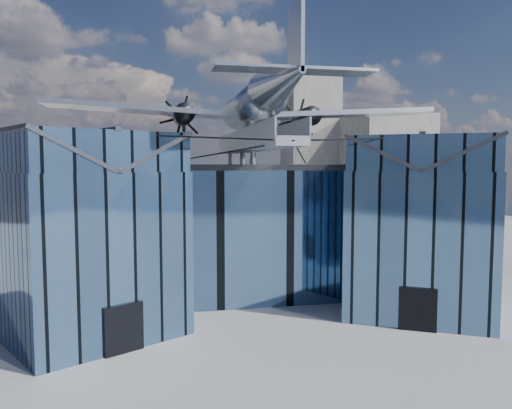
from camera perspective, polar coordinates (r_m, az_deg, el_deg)
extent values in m
plane|color=gray|center=(33.25, 0.73, -12.75)|extent=(120.00, 120.00, 0.00)
cube|color=#4A6D97|center=(40.89, -2.02, -2.64)|extent=(28.00, 14.00, 9.50)
cube|color=#292B31|center=(40.56, -2.04, 4.31)|extent=(28.00, 14.00, 0.40)
cube|color=#4A6D97|center=(30.62, -18.47, -5.35)|extent=(11.79, 11.43, 9.50)
cube|color=#4A6D97|center=(30.18, -18.76, 5.65)|extent=(11.56, 11.20, 2.20)
cube|color=#292B31|center=(29.37, -22.82, 5.57)|extent=(7.98, 9.23, 2.40)
cube|color=#292B31|center=(31.14, -14.93, 5.71)|extent=(7.98, 9.23, 2.40)
cube|color=#292B31|center=(30.23, -18.82, 7.83)|extent=(4.30, 7.10, 0.18)
cube|color=black|center=(27.88, -14.88, -13.57)|extent=(2.03, 1.32, 2.60)
cube|color=black|center=(32.63, -11.18, -4.59)|extent=(0.34, 0.34, 9.50)
cube|color=#4A6D97|center=(35.04, 18.16, -4.10)|extent=(11.79, 11.43, 9.50)
cube|color=#4A6D97|center=(34.66, 18.40, 5.50)|extent=(11.56, 11.20, 2.20)
cube|color=#292B31|center=(34.73, 14.67, 5.59)|extent=(7.98, 9.23, 2.40)
cube|color=#292B31|center=(34.74, 22.13, 5.40)|extent=(7.98, 9.23, 2.40)
cube|color=#292B31|center=(34.70, 18.45, 7.40)|extent=(4.30, 7.10, 0.18)
cube|color=black|center=(31.80, 17.99, -11.35)|extent=(2.03, 1.32, 2.60)
cube|color=black|center=(35.32, 10.82, -3.88)|extent=(0.34, 0.34, 9.50)
cube|color=#92989E|center=(35.17, -0.50, 6.54)|extent=(1.80, 21.00, 0.50)
cube|color=#92989E|center=(35.03, -1.96, 7.61)|extent=(0.08, 21.00, 1.10)
cube|color=#92989E|center=(35.38, 0.94, 7.58)|extent=(0.08, 21.00, 1.10)
cylinder|color=#92989E|center=(44.50, -2.92, 5.28)|extent=(0.44, 0.44, 1.35)
cylinder|color=#92989E|center=(38.59, -1.53, 5.37)|extent=(0.44, 0.44, 1.35)
cylinder|color=#92989E|center=(34.66, -0.34, 5.45)|extent=(0.44, 0.44, 1.35)
cylinder|color=#92989E|center=(35.70, -0.67, 8.04)|extent=(0.70, 0.70, 1.40)
cylinder|color=black|center=(27.05, -8.38, 7.69)|extent=(10.55, 6.08, 0.69)
cylinder|color=black|center=(29.61, 12.53, 7.36)|extent=(10.55, 6.08, 0.69)
cylinder|color=black|center=(32.70, -5.00, 5.70)|extent=(6.09, 17.04, 1.19)
cylinder|color=black|center=(33.95, 5.16, 5.66)|extent=(6.09, 17.04, 1.19)
cylinder|color=#AFB4BD|center=(35.87, -0.67, 11.15)|extent=(2.50, 11.00, 2.50)
sphere|color=#AFB4BD|center=(41.25, -2.17, 10.30)|extent=(2.50, 2.50, 2.50)
cube|color=black|center=(40.34, -1.93, 11.41)|extent=(1.60, 1.40, 0.50)
cone|color=#AFB4BD|center=(27.21, 3.12, 13.86)|extent=(2.50, 7.00, 2.50)
cube|color=#AFB4BD|center=(25.36, 4.55, 18.22)|extent=(0.18, 2.40, 3.40)
cube|color=#AFB4BD|center=(25.16, 4.46, 15.07)|extent=(8.00, 1.80, 0.14)
cube|color=#AFB4BD|center=(36.16, -12.13, 10.52)|extent=(14.00, 3.20, 1.08)
cylinder|color=black|center=(36.80, -8.32, 10.08)|extent=(1.44, 3.20, 1.44)
cone|color=black|center=(38.59, -8.49, 9.82)|extent=(0.70, 0.70, 0.70)
cube|color=black|center=(38.74, -8.50, 9.80)|extent=(1.05, 0.06, 3.33)
cube|color=black|center=(38.74, -8.50, 9.80)|extent=(2.53, 0.06, 2.53)
cube|color=black|center=(38.74, -8.50, 9.80)|extent=(3.33, 0.06, 1.05)
cylinder|color=black|center=(36.11, -8.23, 8.23)|extent=(0.24, 0.24, 1.75)
cube|color=#AFB4BD|center=(38.74, 9.41, 10.16)|extent=(14.00, 3.20, 1.08)
cylinder|color=black|center=(38.49, 5.70, 9.86)|extent=(1.44, 3.20, 1.44)
cone|color=black|center=(40.20, 4.91, 9.65)|extent=(0.70, 0.70, 0.70)
cube|color=black|center=(40.35, 4.85, 9.63)|extent=(1.05, 0.06, 3.33)
cube|color=black|center=(40.35, 4.85, 9.63)|extent=(2.53, 0.06, 2.53)
cube|color=black|center=(40.35, 4.85, 9.63)|extent=(3.33, 0.06, 1.05)
cylinder|color=black|center=(37.83, 5.96, 8.09)|extent=(0.24, 0.24, 1.75)
cube|color=gray|center=(88.03, 14.42, 3.91)|extent=(12.00, 14.00, 18.00)
cube|color=gray|center=(87.00, -20.51, 2.44)|extent=(14.00, 10.00, 14.00)
cube|color=gray|center=(93.59, 6.20, 6.52)|extent=(9.00, 9.00, 26.00)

